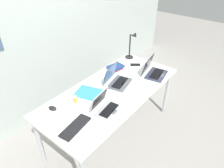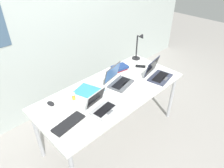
% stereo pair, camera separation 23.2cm
% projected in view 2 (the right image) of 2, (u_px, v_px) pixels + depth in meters
% --- Properties ---
extents(ground_plane, '(12.00, 12.00, 0.00)m').
position_uv_depth(ground_plane, '(112.00, 134.00, 2.79)').
color(ground_plane, gray).
extents(wall_back, '(6.00, 0.13, 2.60)m').
position_uv_depth(wall_back, '(54.00, 21.00, 2.70)').
color(wall_back, '#B2BCB7').
rests_on(wall_back, ground_plane).
extents(desk, '(1.80, 0.80, 0.74)m').
position_uv_depth(desk, '(112.00, 94.00, 2.40)').
color(desk, white).
rests_on(desk, ground_plane).
extents(desk_lamp, '(0.12, 0.18, 0.40)m').
position_uv_depth(desk_lamp, '(139.00, 47.00, 2.89)').
color(desk_lamp, black).
rests_on(desk_lamp, desk).
extents(laptop_near_lamp, '(0.30, 0.27, 0.20)m').
position_uv_depth(laptop_near_lamp, '(102.00, 106.00, 2.06)').
color(laptop_near_lamp, '#B7BABC').
rests_on(laptop_near_lamp, desk).
extents(laptop_far_corner, '(0.35, 0.31, 0.23)m').
position_uv_depth(laptop_far_corner, '(158.00, 74.00, 2.57)').
color(laptop_far_corner, '#33384C').
rests_on(laptop_far_corner, desk).
extents(laptop_near_mouse, '(0.35, 0.31, 0.22)m').
position_uv_depth(laptop_near_mouse, '(118.00, 80.00, 2.45)').
color(laptop_near_mouse, '#515459').
rests_on(laptop_near_mouse, desk).
extents(external_keyboard, '(0.34, 0.16, 0.02)m').
position_uv_depth(external_keyboard, '(69.00, 123.00, 1.91)').
color(external_keyboard, black).
rests_on(external_keyboard, desk).
extents(computer_mouse, '(0.07, 0.10, 0.03)m').
position_uv_depth(computer_mouse, '(51.00, 103.00, 2.14)').
color(computer_mouse, black).
rests_on(computer_mouse, desk).
extents(cell_phone, '(0.13, 0.15, 0.01)m').
position_uv_depth(cell_phone, '(141.00, 66.00, 2.82)').
color(cell_phone, black).
rests_on(cell_phone, desk).
extents(pill_bottle, '(0.04, 0.04, 0.08)m').
position_uv_depth(pill_bottle, '(74.00, 96.00, 2.20)').
color(pill_bottle, gold).
rests_on(pill_bottle, desk).
extents(book_stack, '(0.23, 0.18, 0.05)m').
position_uv_depth(book_stack, '(120.00, 68.00, 2.74)').
color(book_stack, maroon).
rests_on(book_stack, desk).
extents(paper_folder_near_mouse, '(0.31, 0.37, 0.01)m').
position_uv_depth(paper_folder_near_mouse, '(89.00, 91.00, 2.34)').
color(paper_folder_near_mouse, '#338CC6').
rests_on(paper_folder_near_mouse, desk).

